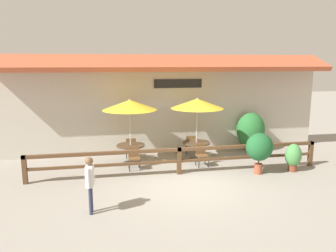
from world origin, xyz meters
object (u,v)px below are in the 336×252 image
chair_middle_wallside (191,144)px  potted_plant_entrance_palm (293,156)px  potted_plant_broad_leaf (259,148)px  potted_plant_tall_tropical (251,130)px  chair_near_streetside (134,157)px  dining_table_middle (196,146)px  chair_middle_streetside (202,154)px  dining_table_near (131,148)px  patio_umbrella_middle (197,104)px  chair_near_wallside (131,147)px  patio_umbrella_near (130,105)px  pedestrian (90,178)px

chair_middle_wallside → potted_plant_entrance_palm: size_ratio=0.83×
potted_plant_broad_leaf → potted_plant_tall_tropical: (1.05, 2.99, -0.02)m
chair_middle_wallside → chair_near_streetside: bearing=43.6°
dining_table_middle → chair_middle_streetside: (-0.02, -0.81, -0.13)m
chair_middle_streetside → potted_plant_entrance_palm: potted_plant_entrance_palm is taller
dining_table_near → potted_plant_tall_tropical: bearing=9.5°
dining_table_middle → potted_plant_tall_tropical: bearing=19.1°
chair_near_streetside → potted_plant_tall_tropical: 5.61m
chair_near_streetside → potted_plant_broad_leaf: size_ratio=0.57×
patio_umbrella_middle → potted_plant_tall_tropical: (2.76, 0.95, -1.37)m
chair_near_wallside → chair_middle_streetside: bearing=150.0°
dining_table_near → chair_middle_wallside: bearing=16.2°
patio_umbrella_near → dining_table_near: size_ratio=2.31×
dining_table_middle → chair_middle_streetside: size_ratio=1.30×
patio_umbrella_near → dining_table_middle: patio_umbrella_near is taller
dining_table_near → patio_umbrella_near: bearing=90.0°
patio_umbrella_near → potted_plant_tall_tropical: patio_umbrella_near is taller
patio_umbrella_near → pedestrian: size_ratio=1.66×
patio_umbrella_middle → chair_middle_wallside: 2.00m
pedestrian → chair_middle_wallside: bearing=-33.5°
dining_table_near → pedestrian: 4.40m
chair_middle_streetside → pedestrian: (-3.98, -3.31, 0.51)m
chair_near_streetside → chair_middle_wallside: size_ratio=1.00×
dining_table_near → potted_plant_entrance_palm: size_ratio=1.08×
chair_near_wallside → dining_table_near: bearing=87.2°
chair_near_wallside → patio_umbrella_middle: 3.26m
patio_umbrella_middle → chair_near_streetside: bearing=-164.7°
dining_table_middle → potted_plant_entrance_palm: (3.06, -2.01, -0.04)m
patio_umbrella_middle → potted_plant_tall_tropical: bearing=19.1°
patio_umbrella_near → potted_plant_broad_leaf: (4.35, -2.09, -1.35)m
potted_plant_broad_leaf → potted_plant_tall_tropical: size_ratio=0.86×
chair_near_streetside → dining_table_middle: size_ratio=0.77×
chair_near_streetside → chair_middle_streetside: bearing=-2.1°
potted_plant_entrance_palm → potted_plant_tall_tropical: potted_plant_tall_tropical is taller
chair_near_streetside → dining_table_middle: bearing=15.5°
dining_table_middle → chair_middle_wallside: chair_middle_wallside is taller
chair_middle_streetside → potted_plant_entrance_palm: bearing=-24.2°
chair_near_wallside → chair_middle_wallside: 2.55m
chair_middle_wallside → potted_plant_tall_tropical: bearing=-164.1°
potted_plant_broad_leaf → pedestrian: bearing=-160.0°
chair_near_streetside → potted_plant_tall_tropical: bearing=17.5°
dining_table_near → potted_plant_tall_tropical: 5.48m
chair_near_streetside → potted_plant_entrance_palm: bearing=-12.8°
dining_table_near → chair_near_streetside: (0.06, -0.75, -0.13)m
patio_umbrella_middle → chair_middle_streetside: 2.00m
chair_near_streetside → chair_near_wallside: bearing=90.1°
chair_near_streetside → patio_umbrella_middle: patio_umbrella_middle is taller
chair_near_wallside → potted_plant_broad_leaf: size_ratio=0.57×
dining_table_near → potted_plant_entrance_palm: bearing=-19.8°
chair_near_streetside → potted_plant_tall_tropical: size_ratio=0.49×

